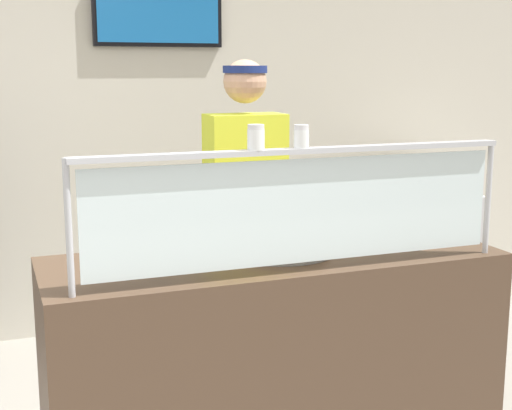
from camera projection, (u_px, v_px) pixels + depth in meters
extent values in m
plane|color=gray|center=(226.00, 399.00, 3.78)|extent=(12.00, 12.00, 0.00)
cube|color=beige|center=(162.00, 125.00, 4.74)|extent=(6.31, 0.08, 2.70)
cube|color=black|center=(158.00, 14.00, 4.54)|extent=(0.83, 0.04, 0.40)
cube|color=#1966B2|center=(159.00, 14.00, 4.52)|extent=(0.78, 0.01, 0.35)
cube|color=#4C3828|center=(274.00, 363.00, 3.07)|extent=(1.91, 0.66, 0.95)
cylinder|color=#B2B5BC|center=(69.00, 229.00, 2.39)|extent=(0.02, 0.02, 0.48)
cylinder|color=#B2B5BC|center=(488.00, 197.00, 2.98)|extent=(0.02, 0.02, 0.48)
cube|color=silver|center=(301.00, 211.00, 2.69)|extent=(1.65, 0.01, 0.40)
cube|color=#B2B5BC|center=(302.00, 151.00, 2.65)|extent=(1.71, 0.06, 0.02)
cylinder|color=#9EA0A8|center=(279.00, 250.00, 3.05)|extent=(0.48, 0.48, 0.01)
cylinder|color=tan|center=(279.00, 247.00, 3.04)|extent=(0.46, 0.46, 0.02)
cylinder|color=#D65B2D|center=(279.00, 244.00, 3.04)|extent=(0.40, 0.40, 0.01)
cube|color=#ADAFB7|center=(284.00, 243.00, 3.03)|extent=(0.12, 0.29, 0.01)
cylinder|color=white|center=(256.00, 140.00, 2.57)|extent=(0.06, 0.06, 0.07)
cylinder|color=white|center=(256.00, 143.00, 2.58)|extent=(0.05, 0.05, 0.05)
cylinder|color=silver|center=(256.00, 127.00, 2.57)|extent=(0.06, 0.06, 0.02)
cylinder|color=white|center=(301.00, 139.00, 2.64)|extent=(0.06, 0.06, 0.07)
cylinder|color=red|center=(301.00, 142.00, 2.64)|extent=(0.05, 0.05, 0.04)
cylinder|color=silver|center=(301.00, 127.00, 2.63)|extent=(0.05, 0.05, 0.02)
cylinder|color=#23232D|center=(225.00, 318.00, 3.62)|extent=(0.13, 0.13, 0.95)
cylinder|color=#23232D|center=(266.00, 313.00, 3.70)|extent=(0.13, 0.13, 0.95)
cube|color=#D8EA33|center=(245.00, 170.00, 3.52)|extent=(0.38, 0.21, 0.55)
sphere|color=tan|center=(245.00, 81.00, 3.44)|extent=(0.21, 0.21, 0.21)
cylinder|color=navy|center=(245.00, 69.00, 3.43)|extent=(0.21, 0.21, 0.04)
cylinder|color=tan|center=(297.00, 194.00, 3.40)|extent=(0.08, 0.34, 0.08)
cube|color=#B7BABF|center=(420.00, 253.00, 5.06)|extent=(0.70, 0.55, 0.86)
cube|color=silver|center=(423.00, 190.00, 4.97)|extent=(0.45, 0.45, 0.04)
cube|color=silver|center=(424.00, 184.00, 4.97)|extent=(0.46, 0.46, 0.04)
cube|color=silver|center=(425.00, 178.00, 4.96)|extent=(0.47, 0.47, 0.04)
cube|color=silver|center=(423.00, 171.00, 4.95)|extent=(0.45, 0.45, 0.04)
cube|color=silver|center=(423.00, 165.00, 4.94)|extent=(0.46, 0.46, 0.04)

